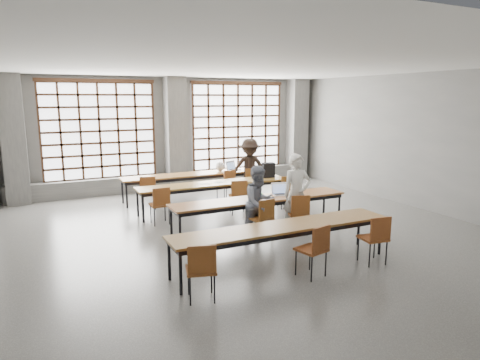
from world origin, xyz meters
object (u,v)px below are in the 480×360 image
(green_box, at_px, (257,195))
(backpack, at_px, (268,170))
(desk_row_a, at_px, (192,176))
(mouse, at_px, (298,193))
(phone, at_px, (270,198))
(desk_row_b, at_px, (215,185))
(chair_front_left, at_px, (263,215))
(chair_back_mid, at_px, (227,182))
(student_back, at_px, (250,168))
(desk_row_d, at_px, (283,229))
(laptop_front, at_px, (280,192))
(chair_back_left, at_px, (148,189))
(desk_row_c, at_px, (260,201))
(student_male, at_px, (297,194))
(chair_near_right, at_px, (376,235))
(chair_back_right, at_px, (251,179))
(chair_mid_centre, at_px, (239,193))
(laptop_back, at_px, (233,168))
(chair_mid_right, at_px, (287,188))
(chair_near_left, at_px, (201,266))
(plastic_bag, at_px, (220,166))
(chair_front_right, at_px, (299,210))
(chair_near_mid, at_px, (315,246))
(red_pouch, at_px, (201,266))
(student_female, at_px, (259,203))
(chair_mid_left, at_px, (160,202))

(green_box, height_order, backpack, backpack)
(desk_row_a, relative_size, mouse, 40.82)
(mouse, relative_size, phone, 0.75)
(desk_row_b, xyz_separation_m, chair_front_left, (-0.04, -2.63, -0.13))
(chair_back_mid, relative_size, student_back, 0.51)
(desk_row_d, distance_m, laptop_front, 2.39)
(laptop_front, bearing_deg, chair_front_left, -139.02)
(desk_row_b, height_order, chair_back_left, chair_back_left)
(desk_row_c, height_order, chair_back_left, chair_back_left)
(desk_row_a, distance_m, student_male, 4.12)
(chair_front_left, xyz_separation_m, student_male, (0.88, 0.13, 0.32))
(chair_back_mid, xyz_separation_m, chair_near_right, (0.37, -5.47, 0.00))
(chair_back_right, distance_m, chair_mid_centre, 1.88)
(chair_front_left, xyz_separation_m, phone, (0.46, 0.53, 0.20))
(laptop_back, bearing_deg, chair_mid_centre, -111.27)
(chair_mid_right, distance_m, phone, 2.01)
(desk_row_b, relative_size, student_male, 2.34)
(mouse, xyz_separation_m, green_box, (-1.00, 0.10, 0.03))
(chair_back_right, bearing_deg, desk_row_c, -113.63)
(chair_near_left, height_order, mouse, chair_near_left)
(laptop_front, bearing_deg, plastic_bag, 89.79)
(chair_mid_centre, bearing_deg, chair_back_mid, 76.48)
(chair_back_mid, distance_m, chair_front_right, 3.51)
(desk_row_b, height_order, chair_near_right, chair_near_right)
(desk_row_b, xyz_separation_m, laptop_back, (1.25, 1.61, 0.13))
(chair_back_left, height_order, mouse, chair_back_left)
(desk_row_d, relative_size, chair_near_mid, 4.55)
(laptop_front, xyz_separation_m, backpack, (0.79, 1.94, 0.14))
(student_back, relative_size, red_pouch, 8.55)
(desk_row_a, height_order, laptop_back, laptop_back)
(chair_front_left, xyz_separation_m, laptop_back, (1.29, 4.24, 0.25))
(chair_back_mid, relative_size, chair_near_right, 1.00)
(green_box, bearing_deg, chair_near_left, -130.73)
(chair_front_left, xyz_separation_m, chair_near_left, (-2.06, -1.96, 0.00))
(chair_back_right, bearing_deg, plastic_bag, 135.25)
(chair_front_right, bearing_deg, desk_row_d, -132.04)
(chair_near_right, bearing_deg, desk_row_d, 157.13)
(student_female, xyz_separation_m, laptop_back, (1.30, 4.11, 0.03))
(desk_row_b, height_order, chair_mid_left, chair_mid_left)
(desk_row_d, height_order, green_box, green_box)
(desk_row_d, relative_size, mouse, 40.82)
(plastic_bag, bearing_deg, desk_row_a, -176.82)
(desk_row_b, relative_size, chair_mid_right, 4.55)
(desk_row_d, xyz_separation_m, chair_front_left, (0.34, 1.33, -0.13))
(chair_back_mid, relative_size, student_male, 0.51)
(chair_near_mid, height_order, phone, chair_near_mid)
(chair_mid_right, distance_m, chair_near_mid, 4.41)
(chair_mid_right, distance_m, mouse, 1.53)
(student_back, height_order, red_pouch, student_back)
(chair_mid_centre, distance_m, chair_mid_right, 1.40)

